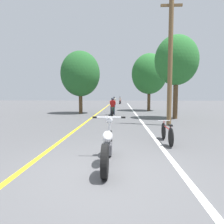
{
  "coord_description": "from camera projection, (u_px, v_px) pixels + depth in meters",
  "views": [
    {
      "loc": [
        0.43,
        -4.11,
        1.6
      ],
      "look_at": [
        0.03,
        4.37,
        0.9
      ],
      "focal_mm": 32.0,
      "sensor_mm": 36.0,
      "label": 1
    }
  ],
  "objects": [
    {
      "name": "ground_plane",
      "position": [
        101.0,
        171.0,
        4.24
      ],
      "size": [
        120.0,
        120.0,
        0.0
      ],
      "primitive_type": "plane",
      "color": "#515154"
    },
    {
      "name": "lane_stripe_center",
      "position": [
        96.0,
        115.0,
        16.64
      ],
      "size": [
        0.14,
        48.0,
        0.01
      ],
      "primitive_type": "cube",
      "color": "yellow",
      "rests_on": "ground"
    },
    {
      "name": "lane_stripe_edge",
      "position": [
        136.0,
        115.0,
        16.48
      ],
      "size": [
        0.14,
        48.0,
        0.01
      ],
      "primitive_type": "cube",
      "color": "white",
      "rests_on": "ground"
    },
    {
      "name": "utility_pole",
      "position": [
        170.0,
        59.0,
        10.42
      ],
      "size": [
        1.1,
        0.24,
        6.81
      ],
      "color": "brown",
      "rests_on": "ground"
    },
    {
      "name": "roadside_tree_right_near",
      "position": [
        176.0,
        61.0,
        13.52
      ],
      "size": [
        2.93,
        2.64,
        5.68
      ],
      "color": "#513A23",
      "rests_on": "ground"
    },
    {
      "name": "roadside_tree_right_far",
      "position": [
        149.0,
        74.0,
        20.71
      ],
      "size": [
        3.64,
        3.27,
        5.94
      ],
      "color": "#513A23",
      "rests_on": "ground"
    },
    {
      "name": "roadside_tree_left",
      "position": [
        80.0,
        74.0,
        17.59
      ],
      "size": [
        3.45,
        3.11,
        5.51
      ],
      "color": "#513A23",
      "rests_on": "ground"
    },
    {
      "name": "motorcycle_foreground",
      "position": [
        108.0,
        146.0,
        4.6
      ],
      "size": [
        0.84,
        2.14,
        1.07
      ],
      "color": "black",
      "rests_on": "ground"
    },
    {
      "name": "motorcycle_rider_lead",
      "position": [
        113.0,
        108.0,
        16.53
      ],
      "size": [
        0.5,
        2.19,
        1.44
      ],
      "color": "black",
      "rests_on": "ground"
    },
    {
      "name": "motorcycle_rider_mid",
      "position": [
        114.0,
        103.0,
        27.59
      ],
      "size": [
        0.5,
        2.17,
        1.44
      ],
      "color": "black",
      "rests_on": "ground"
    },
    {
      "name": "motorcycle_rider_far",
      "position": [
        120.0,
        101.0,
        38.78
      ],
      "size": [
        0.5,
        2.08,
        1.43
      ],
      "color": "black",
      "rests_on": "ground"
    },
    {
      "name": "bicycle_parked",
      "position": [
        167.0,
        133.0,
        6.75
      ],
      "size": [
        0.44,
        1.69,
        0.71
      ],
      "color": "black",
      "rests_on": "ground"
    }
  ]
}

